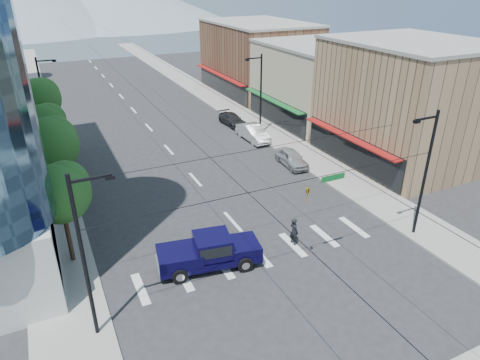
{
  "coord_description": "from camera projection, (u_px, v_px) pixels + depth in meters",
  "views": [
    {
      "loc": [
        -11.28,
        -18.73,
        16.52
      ],
      "look_at": [
        0.86,
        6.57,
        3.0
      ],
      "focal_mm": 32.0,
      "sensor_mm": 36.0,
      "label": 1
    }
  ],
  "objects": [
    {
      "name": "shop_mid",
      "position": [
        320.0,
        84.0,
        52.11
      ],
      "size": [
        12.0,
        14.0,
        9.0
      ],
      "primitive_type": "cube",
      "color": "tan",
      "rests_on": "ground"
    },
    {
      "name": "pedestrian",
      "position": [
        294.0,
        231.0,
        28.63
      ],
      "size": [
        0.57,
        0.78,
        1.98
      ],
      "primitive_type": "imported",
      "rotation": [
        0.0,
        0.0,
        1.71
      ],
      "color": "black",
      "rests_on": "ground"
    },
    {
      "name": "tree_midnear",
      "position": [
        51.0,
        143.0,
        30.67
      ],
      "size": [
        4.09,
        4.09,
        7.52
      ],
      "color": "black",
      "rests_on": "ground"
    },
    {
      "name": "shop_near",
      "position": [
        407.0,
        104.0,
        40.31
      ],
      "size": [
        12.0,
        14.0,
        11.0
      ],
      "primitive_type": "cube",
      "color": "#8C6B4C",
      "rests_on": "ground"
    },
    {
      "name": "parked_car_far",
      "position": [
        232.0,
        120.0,
        51.68
      ],
      "size": [
        2.24,
        4.84,
        1.37
      ],
      "primitive_type": "imported",
      "rotation": [
        0.0,
        0.0,
        0.07
      ],
      "color": "#29292B",
      "rests_on": "ground"
    },
    {
      "name": "tree_near",
      "position": [
        62.0,
        191.0,
        25.25
      ],
      "size": [
        3.65,
        3.64,
        6.71
      ],
      "color": "black",
      "rests_on": "ground"
    },
    {
      "name": "tree_far",
      "position": [
        41.0,
        98.0,
        42.05
      ],
      "size": [
        4.09,
        4.09,
        7.52
      ],
      "color": "black",
      "rests_on": "ground"
    },
    {
      "name": "sidewalk_right",
      "position": [
        210.0,
        96.0,
        63.91
      ],
      "size": [
        4.0,
        120.0,
        0.15
      ],
      "primitive_type": "cube",
      "color": "gray",
      "rests_on": "ground"
    },
    {
      "name": "signal_rig",
      "position": [
        287.0,
        209.0,
        24.02
      ],
      "size": [
        21.8,
        0.2,
        9.0
      ],
      "color": "black",
      "rests_on": "ground"
    },
    {
      "name": "lamp_pole_ne",
      "position": [
        260.0,
        92.0,
        46.66
      ],
      "size": [
        2.0,
        0.25,
        9.0
      ],
      "color": "black",
      "rests_on": "ground"
    },
    {
      "name": "shop_far",
      "position": [
        258.0,
        59.0,
        64.89
      ],
      "size": [
        12.0,
        18.0,
        10.0
      ],
      "primitive_type": "cube",
      "color": "brown",
      "rests_on": "ground"
    },
    {
      "name": "lamp_pole_nw",
      "position": [
        45.0,
        97.0,
        44.84
      ],
      "size": [
        2.0,
        0.25,
        9.0
      ],
      "color": "black",
      "rests_on": "ground"
    },
    {
      "name": "ground",
      "position": [
        273.0,
        267.0,
        26.78
      ],
      "size": [
        160.0,
        160.0,
        0.0
      ],
      "primitive_type": "plane",
      "color": "#28282B",
      "rests_on": "ground"
    },
    {
      "name": "parked_car_near",
      "position": [
        292.0,
        158.0,
        40.65
      ],
      "size": [
        2.07,
        4.57,
        1.52
      ],
      "primitive_type": "imported",
      "rotation": [
        0.0,
        0.0,
        -0.06
      ],
      "color": "#ACACB1",
      "rests_on": "ground"
    },
    {
      "name": "parked_car_mid",
      "position": [
        253.0,
        133.0,
        46.87
      ],
      "size": [
        1.94,
        5.21,
        1.7
      ],
      "primitive_type": "imported",
      "rotation": [
        0.0,
        0.0,
        0.03
      ],
      "color": "silver",
      "rests_on": "ground"
    },
    {
      "name": "tree_midfar",
      "position": [
        46.0,
        124.0,
        36.62
      ],
      "size": [
        3.65,
        3.64,
        6.71
      ],
      "color": "black",
      "rests_on": "ground"
    },
    {
      "name": "sidewalk_left",
      "position": [
        36.0,
        117.0,
        54.56
      ],
      "size": [
        4.0,
        120.0,
        0.15
      ],
      "primitive_type": "cube",
      "color": "gray",
      "rests_on": "ground"
    },
    {
      "name": "pickup_truck",
      "position": [
        209.0,
        251.0,
        26.34
      ],
      "size": [
        6.72,
        3.32,
        2.18
      ],
      "rotation": [
        0.0,
        0.0,
        -0.17
      ],
      "color": "black",
      "rests_on": "ground"
    }
  ]
}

